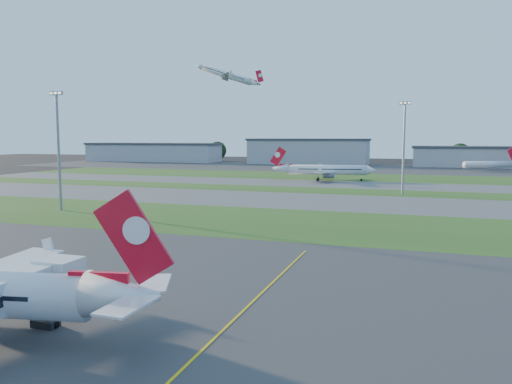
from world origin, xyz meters
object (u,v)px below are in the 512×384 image
at_px(light_mast_west, 58,143).
at_px(light_mast_centre, 404,141).
at_px(airliner_taxiing, 326,170).
at_px(mini_jet_near, 488,164).

height_order(light_mast_west, light_mast_centre, same).
relative_size(airliner_taxiing, light_mast_centre, 1.37).
bearing_deg(mini_jet_near, airliner_taxiing, -162.79).
distance_m(airliner_taxiing, light_mast_west, 102.46).
relative_size(airliner_taxiing, light_mast_west, 1.37).
bearing_deg(airliner_taxiing, light_mast_west, 55.29).
relative_size(light_mast_west, light_mast_centre, 1.00).
xyz_separation_m(mini_jet_near, light_mast_west, (-104.58, -169.01, 11.53)).
bearing_deg(light_mast_centre, airliner_taxiing, 127.59).
bearing_deg(light_mast_centre, mini_jet_near, 72.99).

